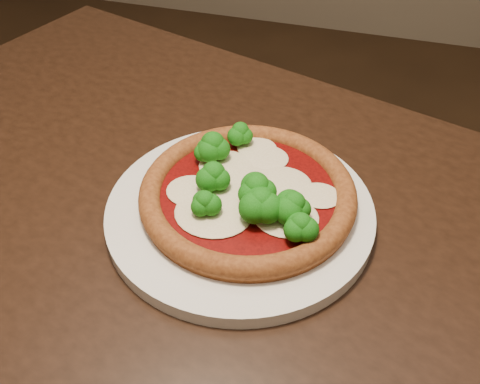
# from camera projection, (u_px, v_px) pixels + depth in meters

# --- Properties ---
(dining_table) EXTENTS (1.37, 1.16, 0.75)m
(dining_table) POSITION_uv_depth(u_px,v_px,m) (185.00, 298.00, 0.68)
(dining_table) COLOR black
(dining_table) RESTS_ON floor
(plate) EXTENTS (0.32, 0.32, 0.02)m
(plate) POSITION_uv_depth(u_px,v_px,m) (240.00, 211.00, 0.65)
(plate) COLOR silver
(plate) RESTS_ON dining_table
(pizza) EXTENTS (0.26, 0.26, 0.06)m
(pizza) POSITION_uv_depth(u_px,v_px,m) (247.00, 191.00, 0.64)
(pizza) COLOR brown
(pizza) RESTS_ON plate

